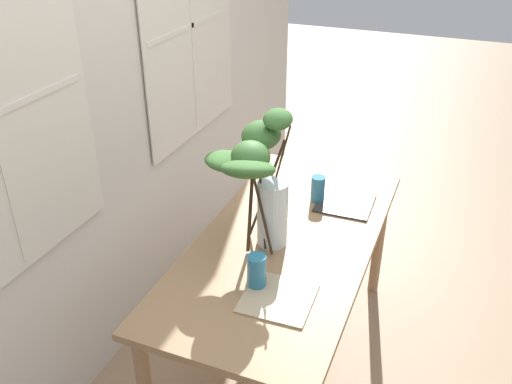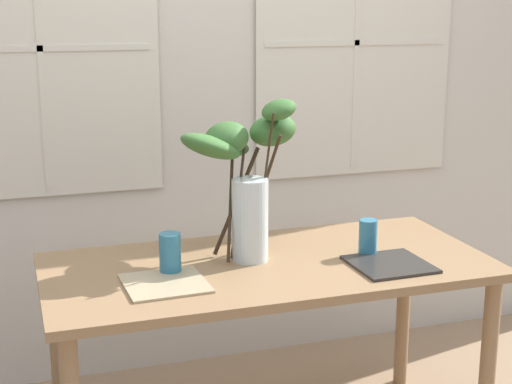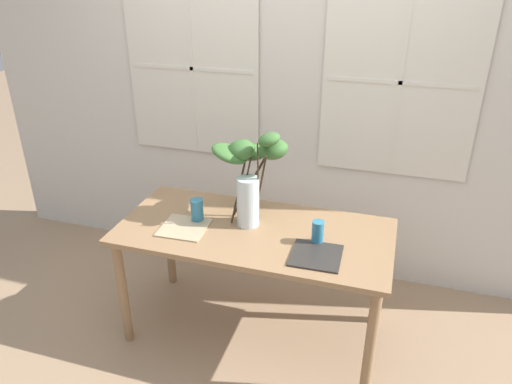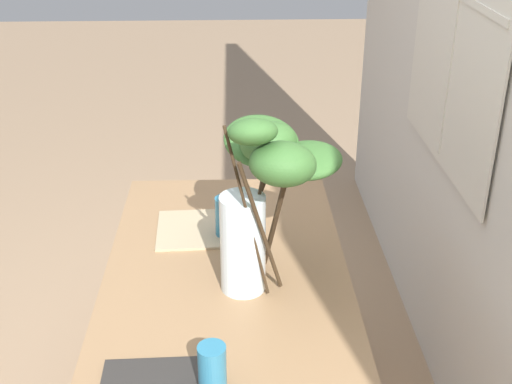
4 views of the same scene
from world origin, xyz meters
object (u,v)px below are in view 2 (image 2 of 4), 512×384
Objects in this scene: dining_table at (268,287)px; vase_with_branches at (242,167)px; plate_square_left at (165,283)px; drinking_glass_blue_right at (368,237)px; drinking_glass_blue_left at (170,253)px; plate_square_right at (390,264)px.

vase_with_branches is at bearing 119.68° from dining_table.
dining_table is 6.00× the size of plate_square_left.
plate_square_left is at bearing -174.54° from drinking_glass_blue_right.
drinking_glass_blue_left is 0.71m from drinking_glass_blue_right.
drinking_glass_blue_right is (0.36, -0.03, 0.15)m from dining_table.
dining_table is 0.40m from drinking_glass_blue_right.
plate_square_left is at bearing -147.08° from vase_with_branches.
drinking_glass_blue_left reaches higher than plate_square_left.
drinking_glass_blue_right is (0.42, -0.14, -0.26)m from vase_with_branches.
drinking_glass_blue_left is at bearing -158.96° from vase_with_branches.
dining_table is at bearing 157.11° from plate_square_right.
drinking_glass_blue_left is 0.54× the size of plate_square_right.
plate_square_right is at bearing -12.49° from drinking_glass_blue_left.
drinking_glass_blue_right is 0.50× the size of plate_square_right.
vase_with_branches reaches higher than drinking_glass_blue_left.
drinking_glass_blue_right is (0.71, -0.03, -0.00)m from drinking_glass_blue_left.
drinking_glass_blue_left reaches higher than dining_table.
plate_square_right reaches higher than dining_table.
vase_with_branches is 0.51m from drinking_glass_blue_right.
vase_with_branches is 0.50m from plate_square_left.
dining_table is 11.97× the size of drinking_glass_blue_right.
drinking_glass_blue_right is at bearing -2.30° from drinking_glass_blue_left.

